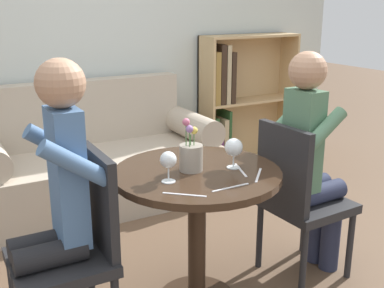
{
  "coord_description": "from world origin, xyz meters",
  "views": [
    {
      "loc": [
        -1.09,
        -1.89,
        1.51
      ],
      "look_at": [
        0.0,
        0.05,
        0.85
      ],
      "focal_mm": 45.0,
      "sensor_mm": 36.0,
      "label": 1
    }
  ],
  "objects_px": {
    "couch": "(99,164)",
    "chair_left": "(76,244)",
    "chair_right": "(298,195)",
    "wine_glass_right": "(234,148)",
    "person_right": "(311,162)",
    "bookshelf_right": "(235,101)",
    "person_left": "(52,207)",
    "wine_glass_left": "(168,161)",
    "flower_vase": "(191,155)"
  },
  "relations": [
    {
      "from": "couch",
      "to": "person_right",
      "type": "xyz_separation_m",
      "value": [
        0.7,
        -1.56,
        0.36
      ]
    },
    {
      "from": "wine_glass_left",
      "to": "wine_glass_right",
      "type": "bearing_deg",
      "value": 2.38
    },
    {
      "from": "chair_right",
      "to": "person_right",
      "type": "bearing_deg",
      "value": -88.35
    },
    {
      "from": "wine_glass_right",
      "to": "flower_vase",
      "type": "height_order",
      "value": "flower_vase"
    },
    {
      "from": "flower_vase",
      "to": "couch",
      "type": "bearing_deg",
      "value": 89.04
    },
    {
      "from": "person_right",
      "to": "wine_glass_left",
      "type": "xyz_separation_m",
      "value": [
        -0.88,
        -0.02,
        0.16
      ]
    },
    {
      "from": "wine_glass_right",
      "to": "chair_right",
      "type": "bearing_deg",
      "value": 0.35
    },
    {
      "from": "person_right",
      "to": "wine_glass_right",
      "type": "xyz_separation_m",
      "value": [
        -0.52,
        -0.01,
        0.16
      ]
    },
    {
      "from": "chair_left",
      "to": "person_left",
      "type": "bearing_deg",
      "value": -90.28
    },
    {
      "from": "chair_left",
      "to": "flower_vase",
      "type": "relative_size",
      "value": 3.46
    },
    {
      "from": "bookshelf_right",
      "to": "flower_vase",
      "type": "xyz_separation_m",
      "value": [
        -1.46,
        -1.77,
        0.2
      ]
    },
    {
      "from": "chair_right",
      "to": "bookshelf_right",
      "type": "bearing_deg",
      "value": -26.75
    },
    {
      "from": "flower_vase",
      "to": "chair_left",
      "type": "bearing_deg",
      "value": -179.13
    },
    {
      "from": "person_left",
      "to": "wine_glass_left",
      "type": "distance_m",
      "value": 0.53
    },
    {
      "from": "person_right",
      "to": "bookshelf_right",
      "type": "bearing_deg",
      "value": -24.49
    },
    {
      "from": "person_left",
      "to": "flower_vase",
      "type": "height_order",
      "value": "person_left"
    },
    {
      "from": "person_right",
      "to": "wine_glass_left",
      "type": "relative_size",
      "value": 8.91
    },
    {
      "from": "couch",
      "to": "wine_glass_left",
      "type": "bearing_deg",
      "value": -96.77
    },
    {
      "from": "person_right",
      "to": "flower_vase",
      "type": "bearing_deg",
      "value": 82.87
    },
    {
      "from": "wine_glass_left",
      "to": "flower_vase",
      "type": "relative_size",
      "value": 0.55
    },
    {
      "from": "bookshelf_right",
      "to": "wine_glass_right",
      "type": "bearing_deg",
      "value": -124.49
    },
    {
      "from": "couch",
      "to": "chair_right",
      "type": "bearing_deg",
      "value": -68.79
    },
    {
      "from": "bookshelf_right",
      "to": "wine_glass_left",
      "type": "relative_size",
      "value": 8.53
    },
    {
      "from": "chair_left",
      "to": "wine_glass_right",
      "type": "relative_size",
      "value": 6.05
    },
    {
      "from": "person_left",
      "to": "wine_glass_left",
      "type": "xyz_separation_m",
      "value": [
        0.51,
        -0.08,
        0.14
      ]
    },
    {
      "from": "couch",
      "to": "person_left",
      "type": "xyz_separation_m",
      "value": [
        -0.69,
        -1.51,
        0.38
      ]
    },
    {
      "from": "couch",
      "to": "wine_glass_right",
      "type": "height_order",
      "value": "couch"
    },
    {
      "from": "couch",
      "to": "wine_glass_left",
      "type": "height_order",
      "value": "couch"
    },
    {
      "from": "couch",
      "to": "wine_glass_left",
      "type": "xyz_separation_m",
      "value": [
        -0.19,
        -1.58,
        0.52
      ]
    },
    {
      "from": "chair_right",
      "to": "wine_glass_right",
      "type": "height_order",
      "value": "chair_right"
    },
    {
      "from": "chair_left",
      "to": "bookshelf_right",
      "type": "bearing_deg",
      "value": 131.43
    },
    {
      "from": "chair_right",
      "to": "person_right",
      "type": "height_order",
      "value": "person_right"
    },
    {
      "from": "bookshelf_right",
      "to": "wine_glass_right",
      "type": "relative_size",
      "value": 8.18
    },
    {
      "from": "bookshelf_right",
      "to": "wine_glass_right",
      "type": "height_order",
      "value": "bookshelf_right"
    },
    {
      "from": "couch",
      "to": "bookshelf_right",
      "type": "height_order",
      "value": "bookshelf_right"
    },
    {
      "from": "person_right",
      "to": "chair_left",
      "type": "bearing_deg",
      "value": 85.36
    },
    {
      "from": "couch",
      "to": "chair_right",
      "type": "height_order",
      "value": "couch"
    },
    {
      "from": "chair_left",
      "to": "person_right",
      "type": "height_order",
      "value": "person_right"
    },
    {
      "from": "chair_right",
      "to": "wine_glass_left",
      "type": "distance_m",
      "value": 0.86
    },
    {
      "from": "bookshelf_right",
      "to": "chair_right",
      "type": "distance_m",
      "value": 2.02
    },
    {
      "from": "chair_left",
      "to": "wine_glass_left",
      "type": "height_order",
      "value": "chair_left"
    },
    {
      "from": "couch",
      "to": "wine_glass_left",
      "type": "relative_size",
      "value": 12.52
    },
    {
      "from": "couch",
      "to": "bookshelf_right",
      "type": "bearing_deg",
      "value": 10.69
    },
    {
      "from": "person_left",
      "to": "wine_glass_left",
      "type": "relative_size",
      "value": 9.12
    },
    {
      "from": "person_right",
      "to": "wine_glass_right",
      "type": "distance_m",
      "value": 0.55
    },
    {
      "from": "chair_left",
      "to": "person_left",
      "type": "distance_m",
      "value": 0.21
    },
    {
      "from": "person_left",
      "to": "wine_glass_right",
      "type": "distance_m",
      "value": 0.88
    },
    {
      "from": "couch",
      "to": "chair_left",
      "type": "relative_size",
      "value": 1.99
    },
    {
      "from": "person_right",
      "to": "wine_glass_left",
      "type": "height_order",
      "value": "person_right"
    },
    {
      "from": "chair_left",
      "to": "wine_glass_left",
      "type": "bearing_deg",
      "value": 80.36
    }
  ]
}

